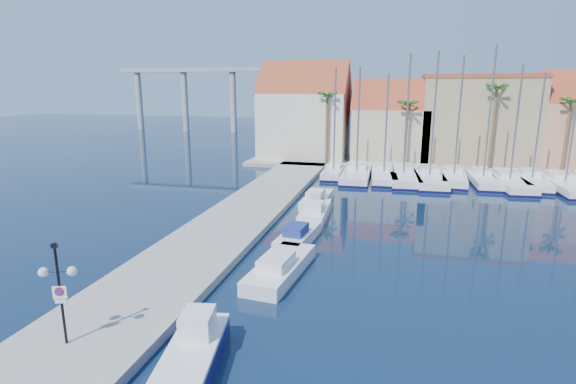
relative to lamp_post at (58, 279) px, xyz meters
name	(u,v)px	position (x,y,z in m)	size (l,w,h in m)	color
ground	(307,350)	(9.40, 2.62, -3.31)	(260.00, 260.00, 0.00)	#081732
quay_west	(225,229)	(0.40, 16.12, -3.06)	(6.00, 77.00, 0.50)	gray
shore_north	(449,163)	(19.40, 50.62, -3.06)	(54.00, 16.00, 0.50)	gray
lamp_post	(58,279)	(0.00, 0.00, 0.00)	(1.39, 0.74, 4.27)	black
fishing_boat	(192,356)	(5.41, 0.22, -2.66)	(2.82, 5.82, 1.95)	#150F58
motorboat_west_0	(280,267)	(6.38, 9.53, -2.80)	(2.85, 6.96, 1.40)	white
motorboat_west_1	(298,236)	(6.18, 15.19, -2.80)	(2.36, 5.86, 1.40)	white
motorboat_west_2	(315,211)	(6.19, 21.48, -2.80)	(2.25, 6.39, 1.40)	white
motorboat_west_3	(317,199)	(5.57, 25.70, -2.80)	(2.23, 6.25, 1.40)	white
sailboat_0	(334,171)	(5.26, 38.95, -2.68)	(2.24, 8.16, 12.60)	white
sailboat_1	(357,173)	(8.01, 38.61, -2.74)	(3.27, 11.64, 12.62)	white
sailboat_2	(384,174)	(11.08, 38.78, -2.74)	(3.47, 10.72, 11.86)	white
sailboat_3	(403,175)	(13.26, 38.61, -2.73)	(4.14, 12.10, 13.97)	white
sailboat_4	(429,177)	(16.09, 38.26, -2.73)	(3.62, 11.91, 14.16)	white
sailboat_5	(454,177)	(18.80, 38.97, -2.70)	(3.30, 9.99, 13.73)	white
sailboat_6	(482,178)	(21.73, 38.61, -2.68)	(2.81, 9.57, 14.74)	white
sailboat_7	(508,181)	(24.24, 38.02, -2.73)	(3.75, 11.16, 12.71)	white
sailboat_8	(531,180)	(26.77, 39.17, -2.73)	(3.20, 10.11, 11.98)	white
sailboat_9	(562,184)	(29.49, 37.91, -2.75)	(3.56, 11.49, 11.06)	white
building_0	(305,115)	(-0.60, 49.62, 3.22)	(12.30, 9.00, 13.50)	beige
building_1	(391,125)	(11.40, 49.62, 1.99)	(10.30, 8.00, 11.00)	tan
building_2	(476,119)	(22.40, 50.62, 2.95)	(14.20, 10.20, 11.50)	tan
palm_0	(328,98)	(3.40, 44.62, 5.77)	(2.60, 2.60, 10.15)	brown
palm_1	(408,106)	(13.40, 44.62, 4.83)	(2.60, 2.60, 9.15)	brown
palm_2	(497,91)	(23.40, 44.62, 6.71)	(2.60, 2.60, 11.15)	brown
palm_3	(571,103)	(31.40, 44.62, 5.30)	(2.60, 2.60, 9.65)	brown
viaduct	(212,87)	(-29.67, 84.62, 6.94)	(48.00, 2.20, 14.45)	#9E9E99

